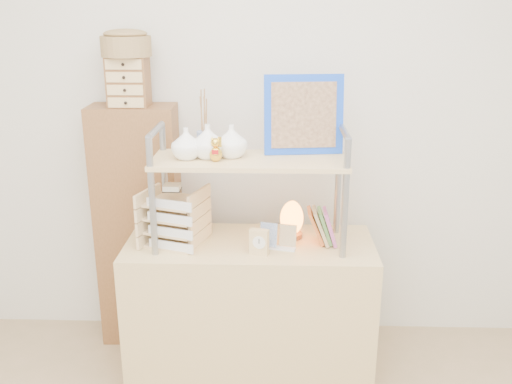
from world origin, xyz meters
TOP-DOWN VIEW (x-y plane):
  - room_shell at (0.00, 0.39)m, footprint 3.42×3.41m
  - desk at (0.00, 1.20)m, footprint 1.20×0.50m
  - cabinet at (-0.63, 1.57)m, footprint 0.46×0.25m
  - hutch at (-0.03, 1.21)m, footprint 0.90×0.34m
  - letter_tray at (-0.36, 1.18)m, footprint 0.31×0.30m
  - salt_lamp at (0.20, 1.28)m, footprint 0.12×0.12m
  - desk_clock at (0.05, 1.07)m, footprint 0.09×0.06m
  - postcard_stand at (0.13, 1.14)m, footprint 0.18×0.08m
  - drawer_chest at (-0.63, 1.55)m, footprint 0.20×0.16m
  - woven_basket at (-0.63, 1.55)m, footprint 0.25×0.25m

SIDE VIEW (x-z plane):
  - desk at x=0.00m, z-range 0.00..0.75m
  - cabinet at x=-0.63m, z-range 0.00..1.35m
  - postcard_stand at x=0.13m, z-range 0.72..0.85m
  - desk_clock at x=0.05m, z-range 0.75..0.87m
  - salt_lamp at x=0.20m, z-range 0.75..0.94m
  - letter_tray at x=-0.36m, z-range 0.72..1.02m
  - hutch at x=-0.03m, z-range 0.80..1.59m
  - drawer_chest at x=-0.63m, z-range 1.35..1.60m
  - woven_basket at x=-0.63m, z-range 1.60..1.70m
  - room_shell at x=0.00m, z-range 0.39..3.00m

